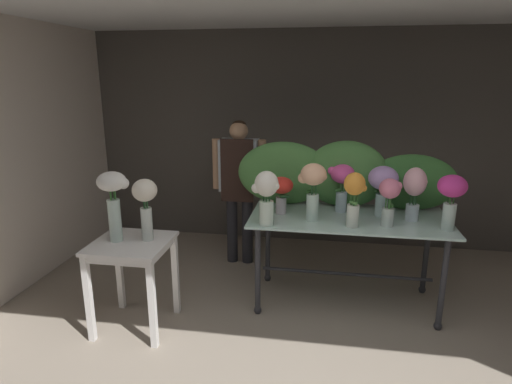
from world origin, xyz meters
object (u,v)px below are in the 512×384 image
vase_scarlet_dahlias (281,190)px  vase_peach_carnations (313,184)px  display_table_glass (348,232)px  florist (239,177)px  vase_magenta_ranunculus (451,195)px  vase_fuchsia_peonies (342,181)px  vase_rosy_tulips (390,197)px  vase_ivory_snapdragons (266,194)px  vase_white_roses_tall (113,197)px  vase_cream_lisianthus_tall (145,201)px  vase_lilac_lilies (383,183)px  vase_blush_hydrangea (415,188)px  side_table_white (132,255)px  vase_sunset_stock (354,195)px

vase_scarlet_dahlias → vase_peach_carnations: bearing=-28.6°
display_table_glass → florist: size_ratio=1.08×
vase_peach_carnations → vase_magenta_ranunculus: 1.11m
florist → vase_fuchsia_peonies: (1.08, -0.61, 0.15)m
vase_rosy_tulips → vase_ivory_snapdragons: bearing=-171.7°
vase_scarlet_dahlias → vase_white_roses_tall: (-1.27, -0.69, 0.07)m
vase_cream_lisianthus_tall → display_table_glass: bearing=20.9°
vase_peach_carnations → vase_lilac_lilies: (0.61, 0.23, -0.03)m
display_table_glass → vase_cream_lisianthus_tall: vase_cream_lisianthus_tall is taller
vase_magenta_ranunculus → vase_rosy_tulips: bearing=178.4°
display_table_glass → vase_lilac_lilies: 0.53m
vase_magenta_ranunculus → vase_white_roses_tall: vase_white_roses_tall is taller
display_table_glass → vase_ivory_snapdragons: (-0.70, -0.34, 0.42)m
florist → vase_blush_hydrangea: bearing=-24.1°
vase_scarlet_dahlias → vase_lilac_lilies: size_ratio=0.75×
florist → vase_lilac_lilies: (1.44, -0.67, 0.16)m
side_table_white → vase_cream_lisianthus_tall: 0.47m
vase_scarlet_dahlias → vase_lilac_lilies: vase_lilac_lilies is taller
vase_sunset_stock → vase_cream_lisianthus_tall: bearing=-167.6°
vase_peach_carnations → display_table_glass: bearing=25.6°
display_table_glass → vase_white_roses_tall: vase_white_roses_tall is taller
vase_ivory_snapdragons → vase_fuchsia_peonies: bearing=37.5°
vase_fuchsia_peonies → vase_magenta_ranunculus: bearing=-22.1°
vase_rosy_tulips → vase_cream_lisianthus_tall: size_ratio=0.80×
vase_lilac_lilies → vase_fuchsia_peonies: bearing=169.0°
vase_blush_hydrangea → vase_white_roses_tall: (-2.41, -0.68, 0.00)m
vase_cream_lisianthus_tall → vase_magenta_ranunculus: bearing=9.8°
vase_blush_hydrangea → vase_cream_lisianthus_tall: bearing=-164.2°
vase_sunset_stock → vase_blush_hydrangea: vase_blush_hydrangea is taller
florist → vase_sunset_stock: florist is taller
vase_lilac_lilies → vase_magenta_ranunculus: bearing=-29.1°
vase_lilac_lilies → vase_ivory_snapdragons: size_ratio=0.98×
vase_sunset_stock → vase_magenta_ranunculus: size_ratio=1.01×
vase_scarlet_dahlias → vase_ivory_snapdragons: bearing=-104.5°
display_table_glass → vase_peach_carnations: size_ratio=3.45×
side_table_white → vase_blush_hydrangea: vase_blush_hydrangea is taller
vase_peach_carnations → vase_magenta_ranunculus: (1.11, -0.05, -0.03)m
vase_sunset_stock → vase_cream_lisianthus_tall: vase_sunset_stock is taller
display_table_glass → vase_magenta_ranunculus: bearing=-14.8°
vase_scarlet_dahlias → vase_magenta_ranunculus: bearing=-8.5°
vase_fuchsia_peonies → vase_sunset_stock: (0.09, -0.40, -0.02)m
display_table_glass → vase_fuchsia_peonies: 0.46m
vase_scarlet_dahlias → vase_blush_hydrangea: size_ratio=0.72×
side_table_white → vase_fuchsia_peonies: 1.94m
vase_fuchsia_peonies → vase_cream_lisianthus_tall: (-1.57, -0.77, -0.04)m
vase_white_roses_tall → vase_peach_carnations: bearing=18.9°
vase_scarlet_dahlias → vase_magenta_ranunculus: vase_magenta_ranunculus is taller
vase_white_roses_tall → vase_sunset_stock: bearing=12.6°
side_table_white → vase_blush_hydrangea: size_ratio=1.64×
florist → vase_ivory_snapdragons: size_ratio=3.46×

